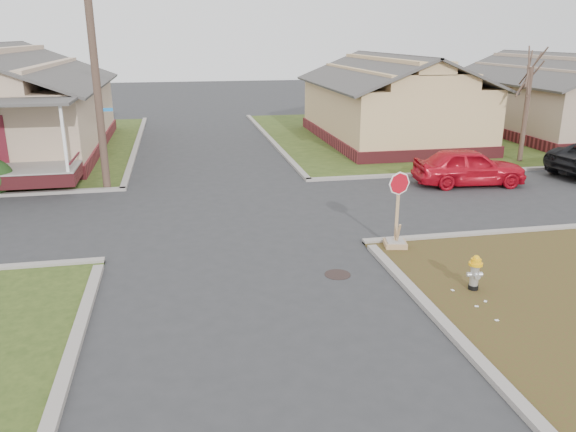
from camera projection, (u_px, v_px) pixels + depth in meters
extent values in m
plane|color=#2D2E30|center=(246.00, 274.00, 13.84)|extent=(120.00, 120.00, 0.00)
cube|color=#2F4217|center=(563.00, 129.00, 34.69)|extent=(37.00, 19.00, 0.05)
cylinder|color=black|center=(338.00, 274.00, 13.78)|extent=(0.64, 0.64, 0.01)
cube|color=maroon|center=(2.00, 147.00, 27.75)|extent=(9.70, 13.20, 0.60)
cube|color=maroon|center=(389.00, 135.00, 30.99)|extent=(7.20, 11.20, 0.60)
cube|color=#D6AD7E|center=(390.00, 106.00, 30.49)|extent=(7.00, 11.00, 2.60)
cube|color=maroon|center=(550.00, 130.00, 32.84)|extent=(7.20, 11.20, 0.60)
cube|color=tan|center=(554.00, 102.00, 32.34)|extent=(7.00, 11.00, 2.60)
cylinder|color=#433027|center=(95.00, 67.00, 19.97)|extent=(0.28, 0.28, 9.00)
cylinder|color=#433027|center=(525.00, 115.00, 25.28)|extent=(0.22, 0.22, 4.20)
cylinder|color=black|center=(473.00, 287.00, 12.87)|extent=(0.23, 0.23, 0.10)
cylinder|color=silver|center=(474.00, 275.00, 12.78)|extent=(0.20, 0.20, 0.48)
sphere|color=silver|center=(476.00, 266.00, 12.71)|extent=(0.20, 0.20, 0.20)
cylinder|color=#FFB40D|center=(476.00, 264.00, 12.70)|extent=(0.31, 0.31, 0.06)
cylinder|color=#FFB40D|center=(476.00, 261.00, 12.67)|extent=(0.23, 0.23, 0.10)
sphere|color=#FFB40D|center=(476.00, 258.00, 12.65)|extent=(0.16, 0.16, 0.16)
cube|color=tan|center=(395.00, 244.00, 15.47)|extent=(0.59, 0.59, 0.14)
cube|color=#9C948F|center=(395.00, 241.00, 15.44)|extent=(0.47, 0.47, 0.04)
cube|color=tan|center=(397.00, 209.00, 15.16)|extent=(0.09, 0.04, 1.99)
cylinder|color=#B70C1C|center=(400.00, 183.00, 14.90)|extent=(0.53, 0.23, 0.57)
cylinder|color=white|center=(399.00, 183.00, 14.91)|extent=(0.60, 0.26, 0.64)
imported|color=red|center=(469.00, 167.00, 21.78)|extent=(4.40, 2.11, 1.45)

